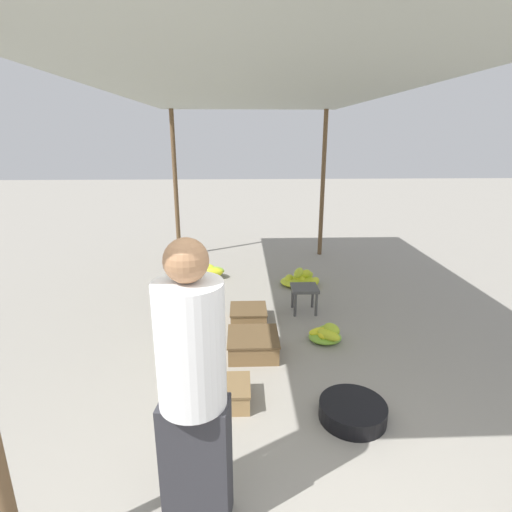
# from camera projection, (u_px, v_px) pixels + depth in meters

# --- Properties ---
(canopy_post_back_left) EXTENTS (0.08, 0.08, 2.68)m
(canopy_post_back_left) POSITION_uv_depth(u_px,v_px,m) (176.00, 186.00, 7.34)
(canopy_post_back_left) COLOR brown
(canopy_post_back_left) RESTS_ON ground
(canopy_post_back_right) EXTENTS (0.08, 0.08, 2.68)m
(canopy_post_back_right) POSITION_uv_depth(u_px,v_px,m) (323.00, 185.00, 7.44)
(canopy_post_back_right) COLOR brown
(canopy_post_back_right) RESTS_ON ground
(canopy_tarp) EXTENTS (3.13, 6.24, 0.04)m
(canopy_tarp) POSITION_uv_depth(u_px,v_px,m) (255.00, 89.00, 4.20)
(canopy_tarp) COLOR #9EA399
(canopy_tarp) RESTS_ON canopy_post_front_left
(vendor_foreground) EXTENTS (0.42, 0.42, 1.76)m
(vendor_foreground) POSITION_uv_depth(u_px,v_px,m) (193.00, 388.00, 2.19)
(vendor_foreground) COLOR #2D2D33
(vendor_foreground) RESTS_ON ground
(stool) EXTENTS (0.34, 0.34, 0.35)m
(stool) POSITION_uv_depth(u_px,v_px,m) (304.00, 291.00, 5.20)
(stool) COLOR #4C4C4C
(stool) RESTS_ON ground
(basin_black) EXTENTS (0.55, 0.55, 0.14)m
(basin_black) POSITION_uv_depth(u_px,v_px,m) (353.00, 411.00, 3.27)
(basin_black) COLOR black
(basin_black) RESTS_ON ground
(banana_pile_left_0) EXTENTS (0.43, 0.43, 0.21)m
(banana_pile_left_0) POSITION_uv_depth(u_px,v_px,m) (193.00, 340.00, 4.40)
(banana_pile_left_0) COLOR #B0CB2D
(banana_pile_left_0) RESTS_ON ground
(banana_pile_left_1) EXTENTS (0.70, 0.49, 0.19)m
(banana_pile_left_1) POSITION_uv_depth(u_px,v_px,m) (204.00, 272.00, 6.56)
(banana_pile_left_1) COLOR #C5D329
(banana_pile_left_1) RESTS_ON ground
(banana_pile_right_0) EXTENTS (0.38, 0.40, 0.23)m
(banana_pile_right_0) POSITION_uv_depth(u_px,v_px,m) (326.00, 334.00, 4.50)
(banana_pile_right_0) COLOR #94BF32
(banana_pile_right_0) RESTS_ON ground
(banana_pile_right_1) EXTENTS (0.64, 0.53, 0.27)m
(banana_pile_right_1) POSITION_uv_depth(u_px,v_px,m) (300.00, 279.00, 6.22)
(banana_pile_right_1) COLOR yellow
(banana_pile_right_1) RESTS_ON ground
(crate_near) EXTENTS (0.45, 0.45, 0.17)m
(crate_near) POSITION_uv_depth(u_px,v_px,m) (248.00, 314.00, 5.00)
(crate_near) COLOR brown
(crate_near) RESTS_ON ground
(crate_mid) EXTENTS (0.54, 0.54, 0.22)m
(crate_mid) POSITION_uv_depth(u_px,v_px,m) (253.00, 344.00, 4.24)
(crate_mid) COLOR brown
(crate_mid) RESTS_ON ground
(crate_far) EXTENTS (0.39, 0.39, 0.19)m
(crate_far) POSITION_uv_depth(u_px,v_px,m) (228.00, 393.00, 3.46)
(crate_far) COLOR #9E7A4C
(crate_far) RESTS_ON ground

